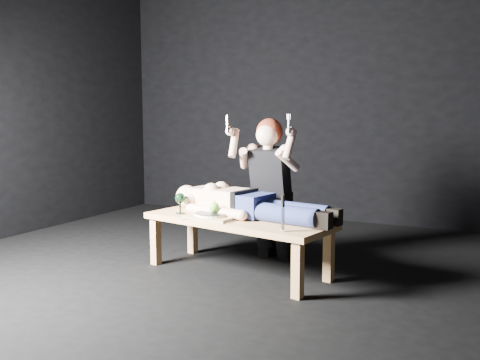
{
  "coord_description": "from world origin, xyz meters",
  "views": [
    {
      "loc": [
        1.95,
        -3.56,
        1.22
      ],
      "look_at": [
        0.23,
        0.06,
        0.75
      ],
      "focal_mm": 37.61,
      "sensor_mm": 36.0,
      "label": 1
    }
  ],
  "objects_px": {
    "kneeling_woman": "(274,187)",
    "serving_tray": "(212,217)",
    "lying_man": "(250,201)",
    "goblet": "(180,203)",
    "table": "(237,245)",
    "carving_knife": "(283,213)"
  },
  "relations": [
    {
      "from": "kneeling_woman",
      "to": "goblet",
      "type": "height_order",
      "value": "kneeling_woman"
    },
    {
      "from": "lying_man",
      "to": "table",
      "type": "bearing_deg",
      "value": -113.75
    },
    {
      "from": "kneeling_woman",
      "to": "serving_tray",
      "type": "xyz_separation_m",
      "value": [
        -0.28,
        -0.64,
        -0.18
      ]
    },
    {
      "from": "table",
      "to": "serving_tray",
      "type": "relative_size",
      "value": 3.94
    },
    {
      "from": "carving_knife",
      "to": "serving_tray",
      "type": "bearing_deg",
      "value": 174.29
    },
    {
      "from": "table",
      "to": "serving_tray",
      "type": "distance_m",
      "value": 0.31
    },
    {
      "from": "lying_man",
      "to": "carving_knife",
      "type": "distance_m",
      "value": 0.6
    },
    {
      "from": "table",
      "to": "lying_man",
      "type": "height_order",
      "value": "lying_man"
    },
    {
      "from": "carving_knife",
      "to": "goblet",
      "type": "bearing_deg",
      "value": 176.55
    },
    {
      "from": "kneeling_woman",
      "to": "serving_tray",
      "type": "distance_m",
      "value": 0.72
    },
    {
      "from": "kneeling_woman",
      "to": "carving_knife",
      "type": "distance_m",
      "value": 0.94
    },
    {
      "from": "kneeling_woman",
      "to": "table",
      "type": "bearing_deg",
      "value": -97.62
    },
    {
      "from": "kneeling_woman",
      "to": "goblet",
      "type": "bearing_deg",
      "value": -133.2
    },
    {
      "from": "table",
      "to": "lying_man",
      "type": "relative_size",
      "value": 1.03
    },
    {
      "from": "goblet",
      "to": "carving_knife",
      "type": "height_order",
      "value": "carving_knife"
    },
    {
      "from": "lying_man",
      "to": "kneeling_woman",
      "type": "relative_size",
      "value": 1.17
    },
    {
      "from": "kneeling_woman",
      "to": "serving_tray",
      "type": "relative_size",
      "value": 3.25
    },
    {
      "from": "kneeling_woman",
      "to": "goblet",
      "type": "distance_m",
      "value": 0.85
    },
    {
      "from": "lying_man",
      "to": "serving_tray",
      "type": "height_order",
      "value": "lying_man"
    },
    {
      "from": "table",
      "to": "kneeling_woman",
      "type": "xyz_separation_m",
      "value": [
        0.1,
        0.53,
        0.42
      ]
    },
    {
      "from": "table",
      "to": "kneeling_woman",
      "type": "bearing_deg",
      "value": 90.49
    },
    {
      "from": "kneeling_woman",
      "to": "serving_tray",
      "type": "height_order",
      "value": "kneeling_woman"
    }
  ]
}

